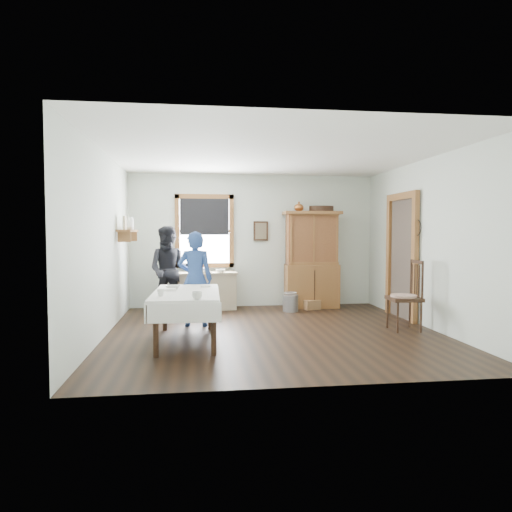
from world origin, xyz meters
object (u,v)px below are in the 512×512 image
Objects in this scene: wicker_basket at (311,305)px; figure_dark at (170,274)px; pail at (290,303)px; spindle_chair at (404,295)px; woman_blue at (195,282)px; work_counter at (204,291)px; dining_table at (186,317)px; china_hutch at (312,260)px.

figure_dark reaches higher than wicker_basket.
pail is at bearing 9.75° from figure_dark.
woman_blue is (-3.22, 0.75, 0.16)m from spindle_chair.
work_counter is 3.85m from spindle_chair.
work_counter is 4.06× the size of pail.
dining_table is at bearing -171.84° from spindle_chair.
pail is 2.36m from figure_dark.
work_counter is at bearing 46.05° from figure_dark.
woman_blue is at bearing 83.56° from dining_table.
pail is (-1.41, 1.89, -0.39)m from spindle_chair.
dining_table is at bearing 90.56° from woman_blue.
figure_dark is (-2.75, -0.23, 0.67)m from wicker_basket.
figure_dark is at bearing -175.25° from wicker_basket.
woman_blue is at bearing -57.92° from figure_dark.
dining_table is 5.51× the size of pail.
china_hutch is 2.86m from figure_dark.
pail is at bearing -18.53° from work_counter.
spindle_chair is 0.77× the size of woman_blue.
figure_dark is at bearing -168.35° from china_hutch.
china_hutch is at bearing -3.76° from work_counter.
work_counter is 1.73m from pail.
figure_dark is (-2.29, -0.04, 0.60)m from pail.
work_counter is 4.14× the size of wicker_basket.
spindle_chair reaches higher than pail.
dining_table is (-2.46, -2.63, -0.62)m from china_hutch.
figure_dark is (-0.35, 2.16, 0.41)m from dining_table.
wicker_basket is (-0.94, 2.08, -0.46)m from spindle_chair.
wicker_basket is at bearing 22.60° from pail.
china_hutch reaches higher than wicker_basket.
china_hutch is at bearing 39.69° from pail.
china_hutch reaches higher than work_counter.
spindle_chair is 3.52× the size of wicker_basket.
china_hutch is 2.52m from spindle_chair.
spindle_chair is at bearing -65.63° from wicker_basket.
wicker_basket is at bearing 44.89° from dining_table.
wicker_basket is 0.22× the size of woman_blue.
figure_dark is (-3.69, 1.85, 0.21)m from spindle_chair.
spindle_chair is (3.06, -2.33, 0.18)m from work_counter.
wicker_basket is at bearing -10.29° from work_counter.
woman_blue is at bearing -99.27° from work_counter.
wicker_basket is (-0.06, -0.24, -0.88)m from china_hutch.
work_counter is 0.91× the size of woman_blue.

